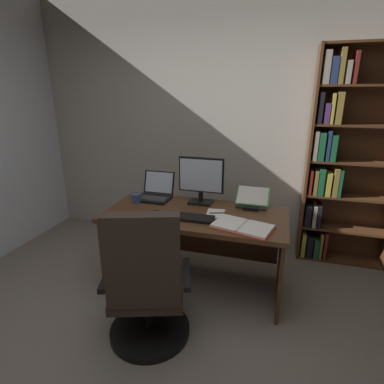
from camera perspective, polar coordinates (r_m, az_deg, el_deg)
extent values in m
plane|color=slate|center=(2.31, -6.98, -31.17)|extent=(6.66, 6.66, 0.00)
cube|color=#B2ADA3|center=(3.58, 5.94, 12.80)|extent=(5.04, 0.12, 2.83)
cube|color=#4C2D19|center=(2.71, 0.61, -4.22)|extent=(1.59, 0.76, 0.04)
cube|color=#4C2D19|center=(3.14, -13.05, -8.80)|extent=(0.03, 0.70, 0.69)
cube|color=#4C2D19|center=(2.79, 16.13, -12.69)|extent=(0.03, 0.70, 0.69)
cube|color=#4C2D19|center=(3.16, 2.33, -7.42)|extent=(1.47, 0.03, 0.48)
cube|color=#4C2D19|center=(3.37, 20.72, 5.68)|extent=(0.02, 0.27, 2.17)
cube|color=#4C2D19|center=(3.56, 27.46, 5.40)|extent=(0.88, 0.01, 2.17)
cube|color=#4C2D19|center=(3.79, 25.41, -10.98)|extent=(0.83, 0.25, 0.02)
cube|color=gold|center=(3.64, 19.96, -8.97)|extent=(0.04, 0.16, 0.26)
cube|color=black|center=(3.66, 20.95, -9.12)|extent=(0.06, 0.20, 0.23)
cube|color=#195633|center=(3.67, 22.01, -9.55)|extent=(0.05, 0.17, 0.20)
cube|color=olive|center=(3.66, 22.77, -8.96)|extent=(0.03, 0.18, 0.29)
cube|color=maroon|center=(3.67, 23.43, -8.76)|extent=(0.03, 0.21, 0.30)
cube|color=#4C2D19|center=(3.64, 26.17, -6.03)|extent=(0.83, 0.25, 0.02)
cube|color=black|center=(3.50, 20.71, -3.96)|extent=(0.06, 0.17, 0.23)
cube|color=gray|center=(3.53, 21.73, -3.93)|extent=(0.03, 0.21, 0.23)
cube|color=black|center=(3.53, 22.43, -3.91)|extent=(0.04, 0.21, 0.24)
cube|color=#4C2D19|center=(3.52, 26.98, -0.70)|extent=(0.83, 0.25, 0.02)
cube|color=maroon|center=(3.38, 21.14, 1.80)|extent=(0.03, 0.15, 0.25)
cube|color=olive|center=(3.40, 21.96, 1.80)|extent=(0.03, 0.19, 0.25)
cube|color=#195633|center=(3.39, 22.85, 1.80)|extent=(0.05, 0.15, 0.27)
cube|color=gold|center=(3.42, 23.93, 1.49)|extent=(0.05, 0.19, 0.24)
cube|color=olive|center=(3.41, 25.06, 1.71)|extent=(0.05, 0.15, 0.29)
cube|color=#195633|center=(3.42, 25.72, 1.59)|extent=(0.03, 0.17, 0.27)
cube|color=#4C2D19|center=(3.43, 27.83, 4.95)|extent=(0.83, 0.25, 0.02)
cube|color=gray|center=(3.30, 21.96, 8.02)|extent=(0.04, 0.15, 0.29)
cube|color=#195633|center=(3.32, 22.89, 7.85)|extent=(0.06, 0.17, 0.27)
cube|color=navy|center=(3.34, 23.91, 7.97)|extent=(0.03, 0.21, 0.30)
cube|color=#195633|center=(3.35, 24.72, 7.54)|extent=(0.05, 0.20, 0.26)
cube|color=#4C2D19|center=(3.38, 28.73, 10.83)|extent=(0.83, 0.25, 0.02)
cube|color=black|center=(3.28, 22.73, 14.22)|extent=(0.04, 0.18, 0.29)
cube|color=#512D66|center=(3.28, 23.73, 13.23)|extent=(0.04, 0.17, 0.19)
cube|color=gold|center=(3.30, 24.57, 13.93)|extent=(0.03, 0.19, 0.28)
cube|color=olive|center=(3.31, 25.57, 13.91)|extent=(0.05, 0.20, 0.29)
cube|color=#4C2D19|center=(3.37, 29.69, 16.82)|extent=(0.83, 0.25, 0.02)
cube|color=gray|center=(3.30, 23.66, 20.39)|extent=(0.06, 0.21, 0.29)
cube|color=navy|center=(3.27, 24.88, 19.78)|extent=(0.06, 0.15, 0.23)
cube|color=olive|center=(3.29, 26.01, 20.25)|extent=(0.04, 0.17, 0.31)
cube|color=gray|center=(3.32, 26.89, 19.17)|extent=(0.04, 0.21, 0.20)
cube|color=maroon|center=(3.31, 28.03, 19.68)|extent=(0.03, 0.18, 0.28)
cube|color=#4C2D19|center=(3.39, 30.71, 22.79)|extent=(0.83, 0.25, 0.02)
cylinder|color=black|center=(2.57, -7.77, -24.01)|extent=(0.60, 0.60, 0.05)
cylinder|color=black|center=(2.46, -7.96, -20.99)|extent=(0.06, 0.06, 0.30)
cube|color=#2D231E|center=(2.35, -8.16, -17.48)|extent=(0.63, 0.61, 0.07)
cube|color=#2D231E|center=(1.99, -9.20, -12.60)|extent=(0.48, 0.25, 0.63)
cube|color=black|center=(2.32, -15.42, -14.71)|extent=(0.17, 0.38, 0.04)
cube|color=black|center=(2.26, -1.00, -14.93)|extent=(0.17, 0.38, 0.04)
cube|color=black|center=(2.93, 1.62, -1.86)|extent=(0.22, 0.16, 0.02)
cylinder|color=black|center=(2.91, 1.63, -0.85)|extent=(0.04, 0.04, 0.09)
cube|color=black|center=(2.86, 1.71, 3.19)|extent=(0.43, 0.02, 0.33)
cube|color=silver|center=(2.84, 1.61, 3.09)|extent=(0.40, 0.00, 0.30)
cube|color=black|center=(3.04, -7.19, -1.23)|extent=(0.32, 0.24, 0.02)
cube|color=#2D2D30|center=(3.02, -7.33, -1.11)|extent=(0.27, 0.13, 0.00)
cube|color=black|center=(3.14, -6.13, 1.80)|extent=(0.32, 0.08, 0.22)
cube|color=silver|center=(3.14, -6.16, 1.80)|extent=(0.29, 0.07, 0.20)
cube|color=black|center=(2.57, -0.63, -4.74)|extent=(0.42, 0.15, 0.02)
ellipsoid|color=black|center=(2.67, -6.82, -3.84)|extent=(0.06, 0.10, 0.04)
cube|color=black|center=(2.84, 10.93, -2.97)|extent=(0.14, 0.12, 0.01)
cube|color=black|center=(2.79, 10.85, -3.07)|extent=(0.27, 0.01, 0.01)
cube|color=green|center=(2.90, 11.23, -0.76)|extent=(0.30, 0.20, 0.13)
cube|color=white|center=(2.90, 11.23, -0.63)|extent=(0.28, 0.18, 0.11)
cube|color=#DB422D|center=(2.49, 6.92, -5.92)|extent=(0.29, 0.32, 0.01)
cube|color=#DB422D|center=(2.41, 11.91, -7.00)|extent=(0.29, 0.32, 0.01)
cube|color=white|center=(2.48, 6.93, -5.67)|extent=(0.27, 0.31, 0.02)
cube|color=white|center=(2.41, 11.93, -6.74)|extent=(0.27, 0.31, 0.02)
cylinder|color=#B7B7BC|center=(2.44, 9.39, -6.29)|extent=(0.08, 0.24, 0.02)
cube|color=white|center=(2.68, 4.36, -4.03)|extent=(0.17, 0.22, 0.01)
cylinder|color=black|center=(2.67, 4.78, -3.90)|extent=(0.14, 0.05, 0.01)
cylinder|color=#334C7A|center=(2.97, -10.33, -1.16)|extent=(0.09, 0.09, 0.09)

